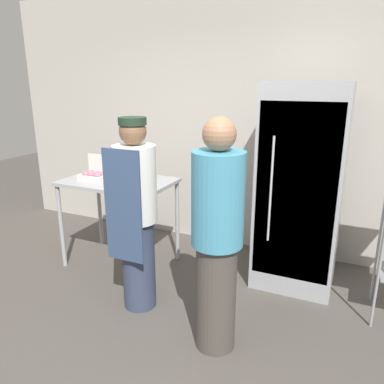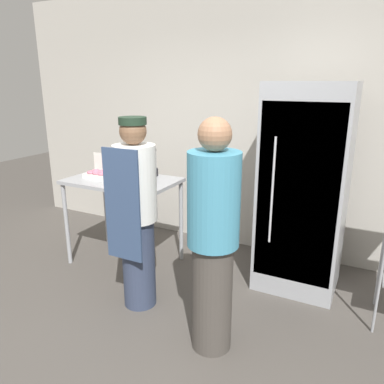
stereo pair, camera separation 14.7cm
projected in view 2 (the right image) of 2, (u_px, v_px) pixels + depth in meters
name	position (u px, v px, depth m)	size (l,w,h in m)	color
ground_plane	(147.00, 356.00, 2.73)	(14.00, 14.00, 0.00)	#4C4742
back_wall	(253.00, 122.00, 4.20)	(6.40, 0.12, 2.95)	#B7B2A8
refrigerator	(304.00, 190.00, 3.44)	(0.74, 0.69, 1.92)	#9EA0A5
prep_counter	(123.00, 189.00, 3.94)	(1.12, 0.72, 0.94)	#9EA0A5
donut_box	(100.00, 173.00, 3.95)	(0.29, 0.20, 0.25)	silver
blender_pitcher	(152.00, 164.00, 4.02)	(0.13, 0.13, 0.29)	black
person_baker	(136.00, 213.00, 3.13)	(0.35, 0.37, 1.66)	#333D56
person_customer	(213.00, 239.00, 2.60)	(0.36, 0.36, 1.71)	#47423D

